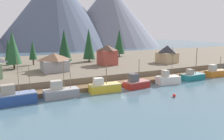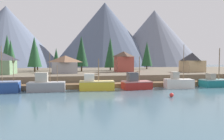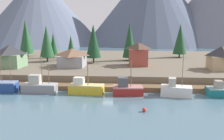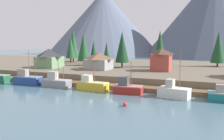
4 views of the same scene
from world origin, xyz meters
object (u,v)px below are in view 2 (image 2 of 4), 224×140
(conifer_centre, at_px, (37,57))
(house_grey, at_px, (65,64))
(conifer_far_left, at_px, (7,50))
(channel_buoy, at_px, (172,95))
(fishing_boat_yellow, at_px, (96,84))
(conifer_mid_right, at_px, (81,51))
(house_red, at_px, (124,61))
(fishing_boat_red, at_px, (136,83))
(fishing_boat_grey, at_px, (46,85))
(house_green, at_px, (0,62))
(fishing_boat_white, at_px, (178,83))
(conifer_near_right, at_px, (34,52))
(conifer_back_left, at_px, (11,53))
(fishing_boat_teal, at_px, (215,82))
(conifer_near_left, at_px, (56,57))
(conifer_mid_left, at_px, (147,54))
(conifer_back_right, at_px, (110,53))
(house_tan, at_px, (192,62))

(conifer_centre, bearing_deg, house_grey, -59.19)
(conifer_far_left, xyz_separation_m, channel_buoy, (40.36, -49.92, -9.58))
(fishing_boat_yellow, relative_size, conifer_mid_right, 0.62)
(house_red, bearing_deg, fishing_boat_red, -97.51)
(fishing_boat_grey, xyz_separation_m, fishing_boat_red, (18.55, -0.40, -0.03))
(fishing_boat_grey, relative_size, fishing_boat_red, 1.10)
(fishing_boat_yellow, xyz_separation_m, house_green, (-23.75, 16.44, 4.46))
(fishing_boat_white, bearing_deg, house_grey, 153.25)
(house_red, xyz_separation_m, conifer_far_left, (-40.24, 17.95, 4.07))
(conifer_near_right, distance_m, conifer_back_left, 10.19)
(fishing_boat_teal, height_order, channel_buoy, fishing_boat_teal)
(fishing_boat_grey, relative_size, conifer_near_left, 0.95)
(channel_buoy, bearing_deg, fishing_boat_red, 106.53)
(conifer_back_left, bearing_deg, conifer_mid_right, -16.66)
(house_red, distance_m, conifer_mid_left, 24.52)
(conifer_near_right, bearing_deg, conifer_back_right, 10.34)
(house_grey, bearing_deg, conifer_back_left, 142.89)
(fishing_boat_white, bearing_deg, conifer_mid_right, 138.01)
(conifer_near_right, height_order, conifer_back_right, conifer_back_right)
(house_green, xyz_separation_m, house_tan, (56.44, 0.06, 0.02))
(house_grey, distance_m, conifer_centre, 21.05)
(fishing_boat_grey, distance_m, house_tan, 45.87)
(fishing_boat_grey, height_order, house_red, house_red)
(fishing_boat_white, height_order, house_red, fishing_boat_white)
(fishing_boat_red, relative_size, conifer_near_left, 0.87)
(house_grey, distance_m, conifer_back_right, 21.10)
(fishing_boat_yellow, xyz_separation_m, conifer_mid_right, (-1.93, 25.29, 8.05))
(fishing_boat_grey, height_order, fishing_boat_white, fishing_boat_white)
(house_grey, bearing_deg, conifer_mid_right, 54.71)
(conifer_back_left, distance_m, conifer_far_left, 8.05)
(fishing_boat_yellow, bearing_deg, conifer_near_left, 112.55)
(conifer_near_left, bearing_deg, channel_buoy, -62.72)
(conifer_back_right, bearing_deg, conifer_mid_right, -149.59)
(fishing_boat_red, height_order, conifer_mid_right, conifer_mid_right)
(house_green, bearing_deg, conifer_back_left, 96.32)
(conifer_near_right, distance_m, conifer_mid_right, 15.04)
(conifer_near_left, bearing_deg, conifer_mid_right, -40.48)
(conifer_mid_left, distance_m, conifer_mid_right, 32.47)
(fishing_boat_grey, xyz_separation_m, conifer_far_left, (-18.81, 39.42, 8.69))
(conifer_back_left, distance_m, conifer_centre, 8.88)
(conifer_near_right, distance_m, conifer_back_right, 26.22)
(house_grey, height_order, conifer_centre, conifer_centre)
(fishing_boat_red, bearing_deg, fishing_boat_yellow, 174.49)
(conifer_near_right, bearing_deg, house_tan, -11.90)
(conifer_near_left, xyz_separation_m, conifer_mid_left, (37.25, 7.98, 1.61))
(house_grey, distance_m, channel_buoy, 34.36)
(house_tan, relative_size, conifer_near_right, 0.56)
(channel_buoy, bearing_deg, conifer_back_right, 93.65)
(conifer_near_left, bearing_deg, house_green, -129.09)
(fishing_boat_white, distance_m, conifer_back_right, 34.32)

